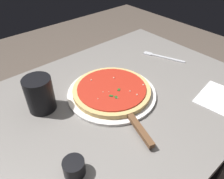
{
  "coord_description": "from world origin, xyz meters",
  "views": [
    {
      "loc": [
        -0.38,
        -0.42,
        1.21
      ],
      "look_at": [
        0.0,
        0.03,
        0.75
      ],
      "focal_mm": 34.55,
      "sensor_mm": 36.0,
      "label": 1
    }
  ],
  "objects_px": {
    "serving_plate": "(112,93)",
    "pizza": "(112,90)",
    "pizza_server": "(133,120)",
    "cup_small_sauce": "(74,167)",
    "cup_tall_drink": "(40,94)",
    "napkin_folded_right": "(219,98)",
    "fork": "(161,57)"
  },
  "relations": [
    {
      "from": "serving_plate",
      "to": "pizza",
      "type": "xyz_separation_m",
      "value": [
        0.0,
        -0.0,
        0.01
      ]
    },
    {
      "from": "pizza_server",
      "to": "cup_small_sauce",
      "type": "relative_size",
      "value": 4.2
    },
    {
      "from": "cup_tall_drink",
      "to": "cup_small_sauce",
      "type": "bearing_deg",
      "value": -100.47
    },
    {
      "from": "cup_small_sauce",
      "to": "napkin_folded_right",
      "type": "height_order",
      "value": "cup_small_sauce"
    },
    {
      "from": "pizza",
      "to": "pizza_server",
      "type": "distance_m",
      "value": 0.15
    },
    {
      "from": "serving_plate",
      "to": "cup_tall_drink",
      "type": "bearing_deg",
      "value": 156.65
    },
    {
      "from": "serving_plate",
      "to": "cup_small_sauce",
      "type": "xyz_separation_m",
      "value": [
        -0.26,
        -0.17,
        0.02
      ]
    },
    {
      "from": "pizza",
      "to": "cup_tall_drink",
      "type": "height_order",
      "value": "cup_tall_drink"
    },
    {
      "from": "pizza",
      "to": "cup_small_sauce",
      "type": "height_order",
      "value": "cup_small_sauce"
    },
    {
      "from": "pizza_server",
      "to": "napkin_folded_right",
      "type": "bearing_deg",
      "value": -19.44
    },
    {
      "from": "pizza",
      "to": "cup_tall_drink",
      "type": "xyz_separation_m",
      "value": [
        -0.22,
        0.09,
        0.04
      ]
    },
    {
      "from": "napkin_folded_right",
      "to": "fork",
      "type": "distance_m",
      "value": 0.32
    },
    {
      "from": "napkin_folded_right",
      "to": "fork",
      "type": "bearing_deg",
      "value": 76.79
    },
    {
      "from": "serving_plate",
      "to": "fork",
      "type": "xyz_separation_m",
      "value": [
        0.34,
        0.05,
        -0.0
      ]
    },
    {
      "from": "pizza_server",
      "to": "cup_small_sauce",
      "type": "xyz_separation_m",
      "value": [
        -0.22,
        -0.02,
        0.01
      ]
    },
    {
      "from": "pizza",
      "to": "napkin_folded_right",
      "type": "distance_m",
      "value": 0.37
    },
    {
      "from": "cup_tall_drink",
      "to": "cup_small_sauce",
      "type": "height_order",
      "value": "cup_tall_drink"
    },
    {
      "from": "cup_tall_drink",
      "to": "fork",
      "type": "xyz_separation_m",
      "value": [
        0.55,
        -0.04,
        -0.05
      ]
    },
    {
      "from": "serving_plate",
      "to": "cup_small_sauce",
      "type": "bearing_deg",
      "value": -147.53
    },
    {
      "from": "pizza_server",
      "to": "fork",
      "type": "bearing_deg",
      "value": 27.79
    },
    {
      "from": "napkin_folded_right",
      "to": "cup_tall_drink",
      "type": "bearing_deg",
      "value": 143.88
    },
    {
      "from": "serving_plate",
      "to": "napkin_folded_right",
      "type": "xyz_separation_m",
      "value": [
        0.26,
        -0.26,
        -0.0
      ]
    },
    {
      "from": "pizza",
      "to": "pizza_server",
      "type": "relative_size",
      "value": 1.21
    },
    {
      "from": "pizza",
      "to": "fork",
      "type": "relative_size",
      "value": 1.5
    },
    {
      "from": "serving_plate",
      "to": "fork",
      "type": "height_order",
      "value": "serving_plate"
    },
    {
      "from": "serving_plate",
      "to": "cup_small_sauce",
      "type": "distance_m",
      "value": 0.31
    },
    {
      "from": "serving_plate",
      "to": "cup_tall_drink",
      "type": "distance_m",
      "value": 0.24
    },
    {
      "from": "serving_plate",
      "to": "pizza_server",
      "type": "height_order",
      "value": "pizza_server"
    },
    {
      "from": "cup_small_sauce",
      "to": "fork",
      "type": "xyz_separation_m",
      "value": [
        0.6,
        0.22,
        -0.02
      ]
    },
    {
      "from": "pizza",
      "to": "cup_small_sauce",
      "type": "xyz_separation_m",
      "value": [
        -0.26,
        -0.17,
        0.0
      ]
    },
    {
      "from": "pizza",
      "to": "pizza_server",
      "type": "xyz_separation_m",
      "value": [
        -0.05,
        -0.15,
        -0.0
      ]
    },
    {
      "from": "pizza",
      "to": "fork",
      "type": "xyz_separation_m",
      "value": [
        0.34,
        0.05,
        -0.02
      ]
    }
  ]
}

